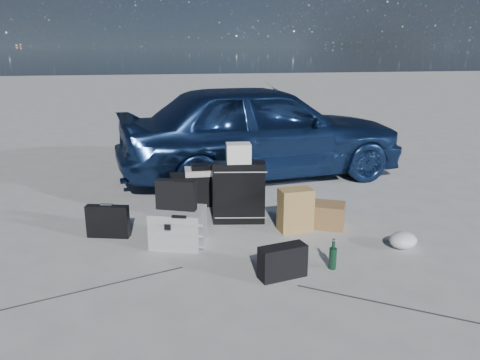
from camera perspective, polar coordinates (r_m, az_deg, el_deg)
name	(u,v)px	position (r m, az deg, el deg)	size (l,w,h in m)	color
ground	(250,251)	(4.54, 1.17, -8.63)	(60.00, 60.00, 0.00)	#AFAFAA
car	(261,130)	(6.91, 2.57, 6.13)	(1.67, 4.16, 1.42)	navy
pelican_case	(178,227)	(4.66, -7.53, -5.69)	(0.49, 0.40, 0.36)	#A8ABAE
laptop_bag	(176,195)	(4.56, -7.80, -1.81)	(0.39, 0.10, 0.29)	black
briefcase	(108,221)	(4.98, -15.81, -4.88)	(0.43, 0.10, 0.34)	black
suitcase_left	(231,187)	(5.50, -1.07, -0.90)	(0.45, 0.16, 0.59)	black
suitcase_right	(239,192)	(5.15, -0.14, -1.53)	(0.57, 0.20, 0.68)	black
white_carton	(238,153)	(5.04, -0.19, 3.31)	(0.26, 0.21, 0.21)	silver
duffel_bag	(202,189)	(5.81, -4.60, -1.07)	(0.77, 0.33, 0.38)	black
flat_box_white	(201,171)	(5.73, -4.80, 1.05)	(0.39, 0.29, 0.07)	silver
flat_box_black	(202,167)	(5.70, -4.65, 1.62)	(0.27, 0.19, 0.06)	black
kraft_bag	(295,210)	(4.97, 6.77, -3.64)	(0.34, 0.21, 0.46)	#A07B45
cardboard_box	(328,215)	(5.16, 10.68, -4.24)	(0.35, 0.30, 0.26)	brown
plastic_bag	(403,240)	(4.84, 19.28, -6.94)	(0.29, 0.24, 0.16)	silver
messenger_bag	(283,262)	(4.01, 5.21, -9.89)	(0.41, 0.15, 0.28)	black
green_bottle	(333,255)	(4.22, 11.26, -8.93)	(0.07, 0.07, 0.26)	black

